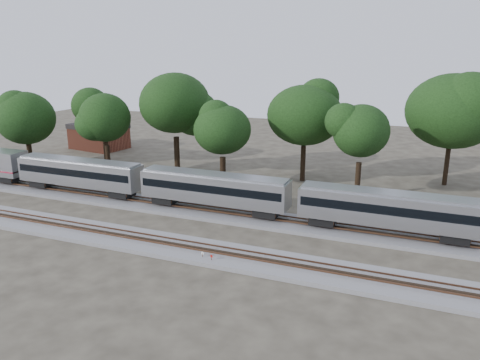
% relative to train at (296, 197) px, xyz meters
% --- Properties ---
extents(ground, '(160.00, 160.00, 0.00)m').
position_rel_train_xyz_m(ground, '(-11.85, -6.00, -3.20)').
color(ground, '#383328').
rests_on(ground, ground).
extents(track_far, '(160.00, 5.00, 0.73)m').
position_rel_train_xyz_m(track_far, '(-11.85, 0.00, -3.00)').
color(track_far, slate).
rests_on(track_far, ground).
extents(track_near, '(160.00, 5.00, 0.73)m').
position_rel_train_xyz_m(track_near, '(-11.85, -10.00, -3.00)').
color(track_near, slate).
rests_on(track_near, ground).
extents(train, '(109.06, 3.11, 4.59)m').
position_rel_train_xyz_m(train, '(0.00, 0.00, 0.00)').
color(train, '#ACAEB3').
rests_on(train, ground).
extents(switch_stand_red, '(0.27, 0.13, 0.88)m').
position_rel_train_xyz_m(switch_stand_red, '(-4.39, -11.67, -2.64)').
color(switch_stand_red, '#512D19').
rests_on(switch_stand_red, ground).
extents(switch_stand_white, '(0.29, 0.08, 0.91)m').
position_rel_train_xyz_m(switch_stand_white, '(-5.38, -11.43, -2.62)').
color(switch_stand_white, '#512D19').
rests_on(switch_stand_white, ground).
extents(switch_lever, '(0.55, 0.39, 0.30)m').
position_rel_train_xyz_m(switch_lever, '(-5.55, -11.77, -3.05)').
color(switch_lever, '#512D19').
rests_on(switch_lever, ground).
extents(brick_building, '(10.80, 8.42, 4.71)m').
position_rel_train_xyz_m(brick_building, '(-45.08, 25.31, -0.83)').
color(brick_building, brown).
rests_on(brick_building, ground).
extents(tree_0, '(7.90, 7.90, 11.13)m').
position_rel_train_xyz_m(tree_0, '(-46.36, 9.66, 4.55)').
color(tree_0, black).
rests_on(tree_0, ground).
extents(tree_1, '(8.59, 8.59, 12.11)m').
position_rel_train_xyz_m(tree_1, '(-35.80, 15.27, 5.23)').
color(tree_1, black).
rests_on(tree_1, ground).
extents(tree_2, '(8.98, 8.98, 12.66)m').
position_rel_train_xyz_m(tree_2, '(-30.42, 8.64, 5.62)').
color(tree_2, black).
rests_on(tree_2, ground).
extents(tree_3, '(10.89, 10.89, 15.36)m').
position_rel_train_xyz_m(tree_3, '(-21.90, 13.76, 7.51)').
color(tree_3, black).
rests_on(tree_3, ground).
extents(tree_4, '(8.17, 8.17, 11.51)m').
position_rel_train_xyz_m(tree_4, '(-12.75, 9.86, 4.81)').
color(tree_4, black).
rests_on(tree_4, ground).
extents(tree_5, '(9.53, 9.53, 13.44)m').
position_rel_train_xyz_m(tree_5, '(-3.74, 17.67, 6.16)').
color(tree_5, black).
rests_on(tree_5, ground).
extents(tree_6, '(8.75, 8.75, 12.34)m').
position_rel_train_xyz_m(tree_6, '(4.71, 12.23, 5.39)').
color(tree_6, black).
rests_on(tree_6, ground).
extents(tree_7, '(10.39, 10.39, 14.64)m').
position_rel_train_xyz_m(tree_7, '(15.18, 22.85, 7.01)').
color(tree_7, black).
rests_on(tree_7, ground).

